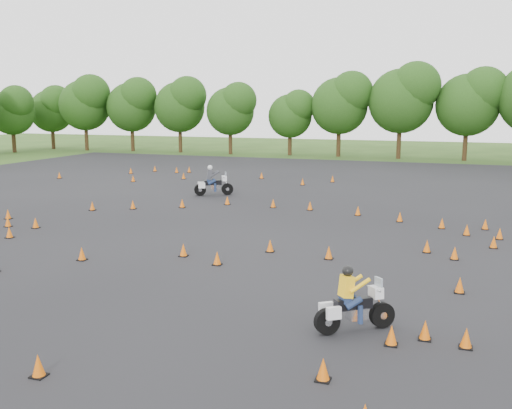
# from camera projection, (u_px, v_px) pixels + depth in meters

# --- Properties ---
(ground) EXTENTS (140.00, 140.00, 0.00)m
(ground) POSITION_uv_depth(u_px,v_px,m) (221.00, 254.00, 20.92)
(ground) COLOR #2D5119
(ground) RESTS_ON ground
(asphalt_pad) EXTENTS (62.00, 62.00, 0.00)m
(asphalt_pad) POSITION_uv_depth(u_px,v_px,m) (270.00, 223.00, 26.51)
(asphalt_pad) COLOR black
(asphalt_pad) RESTS_ON ground
(treeline) EXTENTS (87.11, 32.37, 10.51)m
(treeline) POSITION_uv_depth(u_px,v_px,m) (399.00, 113.00, 51.45)
(treeline) COLOR #1F4212
(treeline) RESTS_ON ground
(traffic_cones) EXTENTS (36.37, 33.06, 0.45)m
(traffic_cones) POSITION_uv_depth(u_px,v_px,m) (250.00, 219.00, 26.33)
(traffic_cones) COLOR #E35F09
(traffic_cones) RESTS_ON asphalt_pad
(rider_grey) EXTENTS (2.41, 1.81, 1.83)m
(rider_grey) POSITION_uv_depth(u_px,v_px,m) (214.00, 180.00, 34.36)
(rider_grey) COLOR #37383D
(rider_grey) RESTS_ON ground
(rider_yellow) EXTENTS (2.08, 1.76, 1.62)m
(rider_yellow) POSITION_uv_depth(u_px,v_px,m) (356.00, 299.00, 13.72)
(rider_yellow) COLOR yellow
(rider_yellow) RESTS_ON ground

